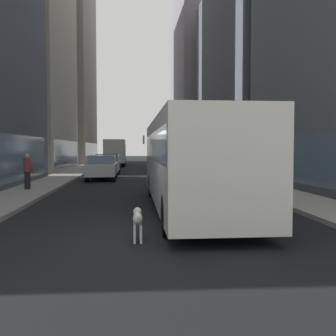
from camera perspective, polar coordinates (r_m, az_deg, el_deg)
The scene contains 18 objects.
ground_plane at distance 45.02m, azimuth -4.13°, elevation 0.21°, with size 120.00×120.00×0.00m, color black.
sidewalk_left at distance 45.28m, azimuth -11.37°, elevation 0.28°, with size 2.40×110.00×0.15m, color gray.
sidewalk_right at distance 45.47m, azimuth 3.07°, elevation 0.34°, with size 2.40×110.00×0.15m, color #ADA89E.
building_left_mid at distance 41.69m, azimuth -21.88°, elevation 21.40°, with size 9.99×14.64×30.97m.
building_left_far at distance 58.40m, azimuth -16.56°, elevation 14.99°, with size 10.86×16.95×28.92m.
building_right_mid at distance 41.12m, azimuth 13.27°, elevation 13.22°, with size 9.53×21.41×19.06m.
building_right_far at distance 63.49m, azimuth 6.64°, elevation 12.90°, with size 12.00×20.26×26.31m.
transit_bus at distance 13.61m, azimuth 3.19°, elevation 1.50°, with size 2.78×11.53×3.05m.
car_white_van at distance 26.68m, azimuth -9.48°, elevation 0.11°, with size 1.85×4.67×1.62m.
car_yellow_taxi at distance 58.02m, azimuth -1.59°, elevation 1.64°, with size 1.79×4.51×1.62m.
car_grey_wagon at distance 28.58m, azimuth 2.06°, elevation 0.33°, with size 1.84×4.55×1.62m.
car_silver_sedan at distance 32.47m, azimuth -8.70°, elevation 0.60°, with size 1.92×4.04×1.62m.
car_blue_hatchback at distance 48.64m, azimuth -0.91°, elevation 1.39°, with size 1.82×4.24×1.62m.
car_black_suv at distance 53.50m, azimuth -7.30°, elevation 1.51°, with size 1.84×4.78×1.62m.
box_truck at distance 46.29m, azimuth -7.64°, elevation 2.33°, with size 2.30×7.50×3.05m.
dalmatian_dog at distance 9.03m, azimuth -4.41°, elevation -7.29°, with size 0.22×0.96×0.72m.
pedestrian_with_handbag at distance 19.95m, azimuth -19.65°, elevation -0.42°, with size 0.45×0.34×1.69m.
traffic_light_near at distance 14.85m, azimuth 17.36°, elevation 4.03°, with size 0.24×0.40×3.40m.
Camera 1 is at (-0.77, -9.96, 2.11)m, focal length 42.16 mm.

